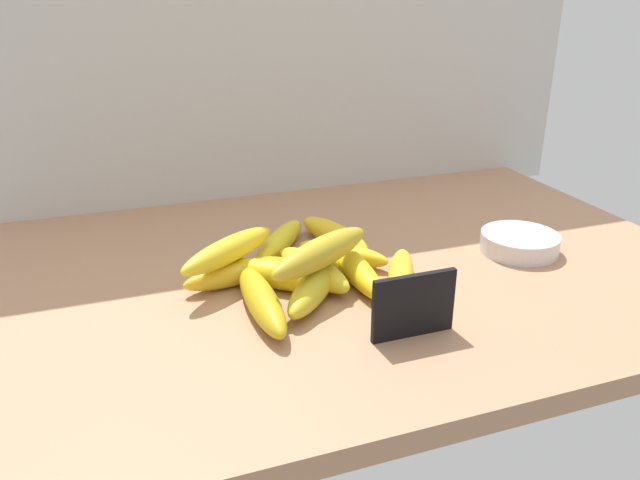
% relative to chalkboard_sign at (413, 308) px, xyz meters
% --- Properties ---
extents(counter_top, '(1.10, 0.76, 0.03)m').
position_rel_chalkboard_sign_xyz_m(counter_top, '(0.01, 0.22, -0.05)').
color(counter_top, tan).
rests_on(counter_top, ground).
extents(back_wall, '(1.30, 0.02, 0.70)m').
position_rel_chalkboard_sign_xyz_m(back_wall, '(0.01, 0.61, 0.28)').
color(back_wall, beige).
rests_on(back_wall, ground).
extents(chalkboard_sign, '(0.11, 0.02, 0.08)m').
position_rel_chalkboard_sign_xyz_m(chalkboard_sign, '(0.00, 0.00, 0.00)').
color(chalkboard_sign, black).
rests_on(chalkboard_sign, counter_top).
extents(fruit_bowl, '(0.13, 0.13, 0.03)m').
position_rel_chalkboard_sign_xyz_m(fruit_bowl, '(0.28, 0.17, -0.02)').
color(fruit_bowl, silver).
rests_on(fruit_bowl, counter_top).
extents(banana_0, '(0.04, 0.19, 0.04)m').
position_rel_chalkboard_sign_xyz_m(banana_0, '(-0.16, 0.11, -0.02)').
color(banana_0, gold).
rests_on(banana_0, counter_top).
extents(banana_1, '(0.09, 0.17, 0.04)m').
position_rel_chalkboard_sign_xyz_m(banana_1, '(0.01, 0.30, -0.02)').
color(banana_1, yellow).
rests_on(banana_1, counter_top).
extents(banana_2, '(0.13, 0.13, 0.03)m').
position_rel_chalkboard_sign_xyz_m(banana_2, '(-0.00, 0.23, -0.02)').
color(banana_2, yellow).
rests_on(banana_2, counter_top).
extents(banana_3, '(0.18, 0.16, 0.04)m').
position_rel_chalkboard_sign_xyz_m(banana_3, '(-0.12, 0.18, -0.02)').
color(banana_3, yellow).
rests_on(banana_3, counter_top).
extents(banana_4, '(0.15, 0.17, 0.04)m').
position_rel_chalkboard_sign_xyz_m(banana_4, '(-0.08, 0.13, -0.02)').
color(banana_4, gold).
rests_on(banana_4, counter_top).
extents(banana_5, '(0.09, 0.17, 0.04)m').
position_rel_chalkboard_sign_xyz_m(banana_5, '(-0.07, 0.18, -0.02)').
color(banana_5, yellow).
rests_on(banana_5, counter_top).
extents(banana_6, '(0.04, 0.20, 0.04)m').
position_rel_chalkboard_sign_xyz_m(banana_6, '(-0.01, 0.17, -0.02)').
color(banana_6, yellow).
rests_on(banana_6, counter_top).
extents(banana_7, '(0.17, 0.07, 0.03)m').
position_rel_chalkboard_sign_xyz_m(banana_7, '(-0.17, 0.21, -0.02)').
color(banana_7, yellow).
rests_on(banana_7, counter_top).
extents(banana_8, '(0.14, 0.16, 0.04)m').
position_rel_chalkboard_sign_xyz_m(banana_8, '(-0.08, 0.30, -0.02)').
color(banana_8, yellow).
rests_on(banana_8, counter_top).
extents(banana_9, '(0.11, 0.16, 0.04)m').
position_rel_chalkboard_sign_xyz_m(banana_9, '(0.05, 0.13, -0.02)').
color(banana_9, yellow).
rests_on(banana_9, counter_top).
extents(banana_10, '(0.19, 0.14, 0.04)m').
position_rel_chalkboard_sign_xyz_m(banana_10, '(-0.07, 0.14, 0.02)').
color(banana_10, gold).
rests_on(banana_10, banana_4).
extents(banana_11, '(0.17, 0.14, 0.04)m').
position_rel_chalkboard_sign_xyz_m(banana_11, '(-0.18, 0.22, 0.01)').
color(banana_11, yellow).
rests_on(banana_11, banana_7).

